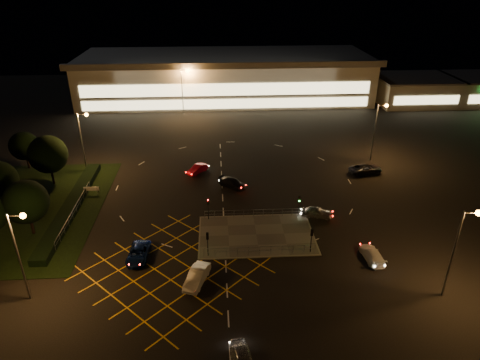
{
  "coord_description": "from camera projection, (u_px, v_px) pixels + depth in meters",
  "views": [
    {
      "loc": [
        -2.71,
        -46.64,
        30.21
      ],
      "look_at": [
        0.64,
        9.6,
        2.0
      ],
      "focal_mm": 32.0,
      "sensor_mm": 36.0,
      "label": 1
    }
  ],
  "objects": [
    {
      "name": "car_far_dkgrey",
      "position": [
        232.0,
        183.0,
        65.15
      ],
      "size": [
        4.65,
        4.28,
        1.31
      ],
      "primitive_type": "imported",
      "rotation": [
        0.0,
        0.0,
        0.88
      ],
      "color": "black",
      "rests_on": "ground"
    },
    {
      "name": "tree_e",
      "position": [
        26.0,
        202.0,
        51.84
      ],
      "size": [
        5.4,
        5.4,
        7.35
      ],
      "color": "black",
      "rests_on": "ground"
    },
    {
      "name": "car_circ_red",
      "position": [
        197.0,
        169.0,
        69.56
      ],
      "size": [
        3.64,
        3.95,
        1.31
      ],
      "primitive_type": "imported",
      "rotation": [
        0.0,
        0.0,
        5.58
      ],
      "color": "maroon",
      "rests_on": "ground"
    },
    {
      "name": "signal_se",
      "position": [
        312.0,
        236.0,
        49.31
      ],
      "size": [
        0.28,
        0.3,
        3.15
      ],
      "rotation": [
        0.0,
        0.0,
        3.14
      ],
      "color": "black",
      "rests_on": "pedestrian_island"
    },
    {
      "name": "car_approach_white",
      "position": [
        372.0,
        254.0,
        48.96
      ],
      "size": [
        2.13,
        4.6,
        1.3
      ],
      "primitive_type": "imported",
      "rotation": [
        0.0,
        0.0,
        3.21
      ],
      "color": "#BABABA",
      "rests_on": "ground"
    },
    {
      "name": "streetlight_ne",
      "position": [
        378.0,
        124.0,
        71.51
      ],
      "size": [
        1.78,
        0.56,
        10.03
      ],
      "color": "slate",
      "rests_on": "ground"
    },
    {
      "name": "signal_sw",
      "position": [
        208.0,
        239.0,
        48.67
      ],
      "size": [
        0.28,
        0.3,
        3.15
      ],
      "rotation": [
        0.0,
        0.0,
        3.14
      ],
      "color": "black",
      "rests_on": "pedestrian_island"
    },
    {
      "name": "streetlight_nw",
      "position": [
        83.0,
        134.0,
        67.17
      ],
      "size": [
        1.78,
        0.56,
        10.03
      ],
      "color": "slate",
      "rests_on": "ground"
    },
    {
      "name": "retail_unit_b",
      "position": [
        478.0,
        89.0,
        105.31
      ],
      "size": [
        14.8,
        14.8,
        6.35
      ],
      "color": "beige",
      "rests_on": "ground"
    },
    {
      "name": "streetlight_far_left",
      "position": [
        184.0,
        86.0,
        94.7
      ],
      "size": [
        1.78,
        0.56,
        10.03
      ],
      "color": "slate",
      "rests_on": "ground"
    },
    {
      "name": "retail_unit_a",
      "position": [
        414.0,
        90.0,
        104.48
      ],
      "size": [
        18.8,
        14.8,
        6.35
      ],
      "color": "beige",
      "rests_on": "ground"
    },
    {
      "name": "tree_d",
      "position": [
        24.0,
        146.0,
        69.54
      ],
      "size": [
        4.68,
        4.68,
        6.37
      ],
      "color": "black",
      "rests_on": "ground"
    },
    {
      "name": "pedestrian_island",
      "position": [
        256.0,
        235.0,
        53.59
      ],
      "size": [
        14.0,
        9.0,
        0.12
      ],
      "primitive_type": "cube",
      "color": "#4C4944",
      "rests_on": "ground"
    },
    {
      "name": "streetlight_se",
      "position": [
        461.0,
        242.0,
        40.95
      ],
      "size": [
        1.78,
        0.56,
        10.03
      ],
      "color": "slate",
      "rests_on": "ground"
    },
    {
      "name": "car_near_silver",
      "position": [
        243.0,
        360.0,
        35.79
      ],
      "size": [
        2.49,
        4.43,
        1.42
      ],
      "primitive_type": "imported",
      "rotation": [
        0.0,
        0.0,
        0.2
      ],
      "color": "#B6B8BE",
      "rests_on": "ground"
    },
    {
      "name": "signal_ne",
      "position": [
        299.0,
        202.0,
        56.44
      ],
      "size": [
        0.28,
        0.3,
        3.15
      ],
      "color": "black",
      "rests_on": "pedestrian_island"
    },
    {
      "name": "car_left_blue",
      "position": [
        138.0,
        253.0,
        49.11
      ],
      "size": [
        2.52,
        4.99,
        1.35
      ],
      "primitive_type": "imported",
      "rotation": [
        0.0,
        0.0,
        6.23
      ],
      "color": "#0C1D4D",
      "rests_on": "ground"
    },
    {
      "name": "ground",
      "position": [
        239.0,
        227.0,
        55.3
      ],
      "size": [
        180.0,
        180.0,
        0.0
      ],
      "primitive_type": "plane",
      "color": "black",
      "rests_on": "ground"
    },
    {
      "name": "hedge",
      "position": [
        72.0,
        206.0,
        59.21
      ],
      "size": [
        2.0,
        26.0,
        1.0
      ],
      "primitive_type": "cube",
      "color": "black",
      "rests_on": "ground"
    },
    {
      "name": "signal_nw",
      "position": [
        208.0,
        204.0,
        55.8
      ],
      "size": [
        0.28,
        0.3,
        3.15
      ],
      "color": "black",
      "rests_on": "pedestrian_island"
    },
    {
      "name": "car_east_grey",
      "position": [
        366.0,
        169.0,
        69.37
      ],
      "size": [
        5.7,
        3.47,
        1.48
      ],
      "primitive_type": "imported",
      "rotation": [
        0.0,
        0.0,
        1.77
      ],
      "color": "black",
      "rests_on": "ground"
    },
    {
      "name": "car_right_silver",
      "position": [
        317.0,
        212.0,
        57.25
      ],
      "size": [
        4.4,
        2.56,
        1.41
      ],
      "primitive_type": "imported",
      "rotation": [
        0.0,
        0.0,
        1.34
      ],
      "color": "#B0B2B8",
      "rests_on": "ground"
    },
    {
      "name": "streetlight_sw",
      "position": [
        20.0,
        245.0,
        40.5
      ],
      "size": [
        1.78,
        0.56,
        10.03
      ],
      "color": "slate",
      "rests_on": "ground"
    },
    {
      "name": "grass_verge",
      "position": [
        35.0,
        210.0,
        59.15
      ],
      "size": [
        18.0,
        30.0,
        0.08
      ],
      "primitive_type": "cube",
      "color": "black",
      "rests_on": "ground"
    },
    {
      "name": "car_queue_white",
      "position": [
        197.0,
        277.0,
        45.31
      ],
      "size": [
        3.02,
        4.88,
        1.52
      ],
      "primitive_type": "imported",
      "rotation": [
        0.0,
        0.0,
        5.95
      ],
      "color": "silver",
      "rests_on": "ground"
    },
    {
      "name": "streetlight_far_right",
      "position": [
        358.0,
        81.0,
        98.6
      ],
      "size": [
        1.78,
        0.56,
        10.03
      ],
      "color": "slate",
      "rests_on": "ground"
    },
    {
      "name": "supermarket",
      "position": [
        225.0,
        76.0,
        108.22
      ],
      "size": [
        72.0,
        26.5,
        10.5
      ],
      "color": "beige",
      "rests_on": "ground"
    },
    {
      "name": "tree_c",
      "position": [
        48.0,
        154.0,
        64.09
      ],
      "size": [
        5.76,
        5.76,
        7.84
      ],
      "color": "black",
      "rests_on": "ground"
    }
  ]
}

